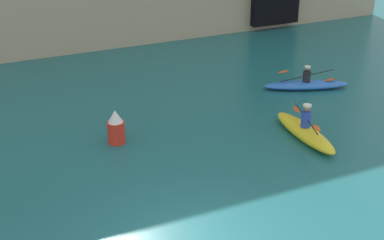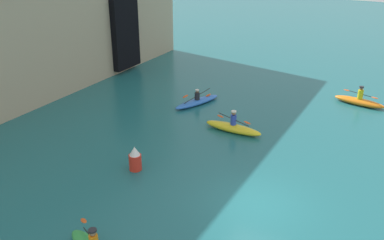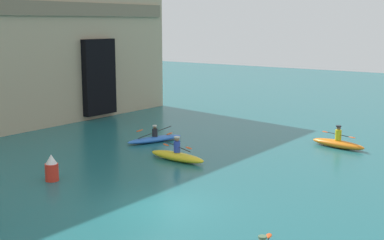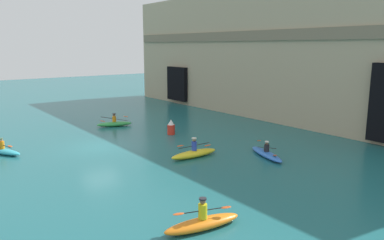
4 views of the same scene
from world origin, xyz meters
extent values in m
ellipsoid|color=blue|center=(8.52, 7.38, 0.16)|extent=(3.62, 1.94, 0.33)
cylinder|color=#232328|center=(8.52, 7.38, 0.55)|extent=(0.32, 0.32, 0.45)
sphere|color=brown|center=(8.52, 7.38, 0.88)|extent=(0.20, 0.20, 0.20)
cylinder|color=silver|center=(8.52, 7.38, 0.96)|extent=(0.25, 0.25, 0.06)
cylinder|color=black|center=(8.52, 7.38, 0.58)|extent=(2.13, 0.76, 0.51)
ellipsoid|color=#D84C19|center=(9.47, 7.05, 0.36)|extent=(0.48, 0.31, 0.14)
ellipsoid|color=#D84C19|center=(7.58, 7.70, 0.79)|extent=(0.48, 0.31, 0.14)
ellipsoid|color=yellow|center=(5.88, 3.68, 0.22)|extent=(0.86, 3.35, 0.44)
cylinder|color=#2D47B7|center=(5.88, 3.68, 0.72)|extent=(0.33, 0.33, 0.56)
sphere|color=#9E704C|center=(5.88, 3.68, 1.12)|extent=(0.24, 0.24, 0.24)
cylinder|color=silver|center=(5.88, 3.68, 1.22)|extent=(0.29, 0.29, 0.06)
cylinder|color=black|center=(5.88, 3.68, 0.75)|extent=(0.53, 2.05, 0.22)
ellipsoid|color=#D84C19|center=(5.66, 2.78, 0.83)|extent=(0.28, 0.47, 0.09)
ellipsoid|color=#D84C19|center=(6.10, 4.58, 0.66)|extent=(0.28, 0.47, 0.09)
cylinder|color=red|center=(-0.09, 6.00, 0.38)|extent=(0.59, 0.59, 0.77)
cone|color=white|center=(-0.09, 6.00, 0.98)|extent=(0.50, 0.50, 0.42)
camera|label=1|loc=(-4.28, -9.61, 8.51)|focal=50.00mm
camera|label=2|loc=(-13.98, -4.73, 10.27)|focal=40.00mm
camera|label=3|loc=(-14.67, -12.43, 6.87)|focal=50.00mm
camera|label=4|loc=(23.67, -10.02, 6.82)|focal=35.00mm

